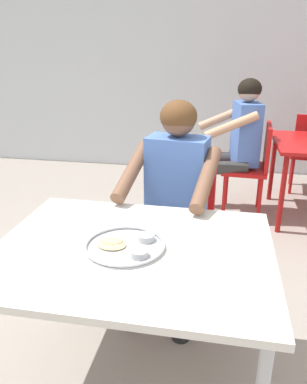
% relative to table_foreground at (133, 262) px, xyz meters
% --- Properties ---
extents(back_wall, '(12.00, 0.12, 3.40)m').
position_rel_table_foreground_xyz_m(back_wall, '(-0.05, 3.50, 1.04)').
color(back_wall, silver).
rests_on(back_wall, ground).
extents(table_foreground, '(1.13, 0.88, 0.73)m').
position_rel_table_foreground_xyz_m(table_foreground, '(0.00, 0.00, 0.00)').
color(table_foreground, silver).
rests_on(table_foreground, ground).
extents(thali_tray, '(0.33, 0.33, 0.03)m').
position_rel_table_foreground_xyz_m(thali_tray, '(-0.02, -0.01, 0.08)').
color(thali_tray, '#B7BABF').
rests_on(thali_tray, table_foreground).
extents(chair_foreground, '(0.47, 0.45, 0.82)m').
position_rel_table_foreground_xyz_m(chair_foreground, '(0.10, 0.87, -0.17)').
color(chair_foreground, red).
rests_on(chair_foreground, ground).
extents(diner_foreground, '(0.55, 0.59, 1.23)m').
position_rel_table_foreground_xyz_m(diner_foreground, '(0.07, 0.66, 0.07)').
color(diner_foreground, black).
rests_on(diner_foreground, ground).
extents(chair_red_left, '(0.42, 0.46, 0.86)m').
position_rel_table_foreground_xyz_m(chair_red_left, '(0.62, 2.10, -0.15)').
color(chair_red_left, red).
rests_on(chair_red_left, ground).
extents(patron_background, '(0.60, 0.56, 1.25)m').
position_rel_table_foreground_xyz_m(patron_background, '(0.45, 2.11, 0.08)').
color(patron_background, '#343434').
rests_on(patron_background, ground).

